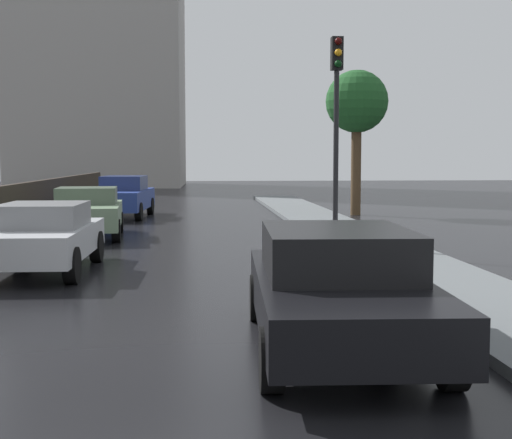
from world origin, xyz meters
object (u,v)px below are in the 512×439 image
object	(u,v)px
car_green_behind_camera	(87,212)
car_black_far_ahead	(338,287)
street_tree_near	(357,104)
car_silver_mid_road	(44,236)
traffic_light	(337,103)
car_blue_near_kerb	(124,196)

from	to	relation	value
car_green_behind_camera	car_black_far_ahead	bearing A→B (deg)	107.03
car_green_behind_camera	street_tree_near	world-z (taller)	street_tree_near
car_silver_mid_road	street_tree_near	world-z (taller)	street_tree_near
car_silver_mid_road	car_green_behind_camera	distance (m)	6.03
street_tree_near	traffic_light	bearing A→B (deg)	-105.19
car_silver_mid_road	car_green_behind_camera	world-z (taller)	car_green_behind_camera
car_black_far_ahead	traffic_light	bearing A→B (deg)	81.55
car_silver_mid_road	car_green_behind_camera	bearing A→B (deg)	-87.87
car_blue_near_kerb	street_tree_near	distance (m)	9.45
car_silver_mid_road	traffic_light	xyz separation A→B (m)	(6.15, 2.52, 2.74)
car_silver_mid_road	car_black_far_ahead	distance (m)	7.40
street_tree_near	car_silver_mid_road	bearing A→B (deg)	-124.62
car_blue_near_kerb	car_black_far_ahead	bearing A→B (deg)	107.04
traffic_light	car_green_behind_camera	bearing A→B (deg)	150.69
car_black_far_ahead	traffic_light	size ratio (longest dim) A/B	0.95
car_silver_mid_road	car_green_behind_camera	xyz separation A→B (m)	(-0.11, 6.03, 0.01)
street_tree_near	car_black_far_ahead	bearing A→B (deg)	-103.33
car_blue_near_kerb	car_silver_mid_road	distance (m)	12.68
traffic_light	car_black_far_ahead	bearing A→B (deg)	-100.95
car_green_behind_camera	car_silver_mid_road	bearing A→B (deg)	86.72
traffic_light	street_tree_near	size ratio (longest dim) A/B	0.87
car_silver_mid_road	car_black_far_ahead	size ratio (longest dim) A/B	0.89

